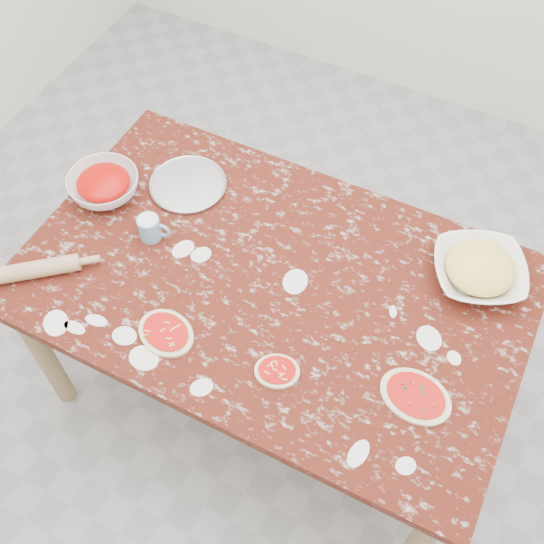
{
  "coord_description": "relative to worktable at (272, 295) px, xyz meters",
  "views": [
    {
      "loc": [
        0.53,
        -1.05,
        2.48
      ],
      "look_at": [
        0.0,
        0.0,
        0.8
      ],
      "focal_mm": 43.45,
      "sensor_mm": 36.0,
      "label": 1
    }
  ],
  "objects": [
    {
      "name": "rolling_pin",
      "position": [
        -0.68,
        -0.32,
        0.11
      ],
      "size": [
        0.25,
        0.22,
        0.06
      ],
      "primitive_type": "cylinder",
      "rotation": [
        0.0,
        1.57,
        0.69
      ],
      "color": "tan",
      "rests_on": "worktable"
    },
    {
      "name": "pizza_tray",
      "position": [
        -0.45,
        0.23,
        0.09
      ],
      "size": [
        0.3,
        0.3,
        0.01
      ],
      "primitive_type": "cylinder",
      "rotation": [
        0.0,
        0.0,
        -0.11
      ],
      "color": "#B2B2B7",
      "rests_on": "worktable"
    },
    {
      "name": "flour_mug",
      "position": [
        -0.44,
        -0.02,
        0.13
      ],
      "size": [
        0.11,
        0.07,
        0.09
      ],
      "color": "#6798BA",
      "rests_on": "worktable"
    },
    {
      "name": "cheese_bowl",
      "position": [
        0.58,
        0.31,
        0.12
      ],
      "size": [
        0.38,
        0.38,
        0.07
      ],
      "primitive_type": "imported",
      "rotation": [
        0.0,
        0.0,
        0.44
      ],
      "color": "white",
      "rests_on": "worktable"
    },
    {
      "name": "pizza_mid",
      "position": [
        0.16,
        -0.28,
        0.09
      ],
      "size": [
        0.16,
        0.15,
        0.02
      ],
      "color": "beige",
      "rests_on": "worktable"
    },
    {
      "name": "pizza_right",
      "position": [
        0.54,
        -0.17,
        0.09
      ],
      "size": [
        0.23,
        0.18,
        0.02
      ],
      "color": "beige",
      "rests_on": "worktable"
    },
    {
      "name": "pizza_left",
      "position": [
        -0.2,
        -0.32,
        0.09
      ],
      "size": [
        0.22,
        0.19,
        0.02
      ],
      "color": "beige",
      "rests_on": "worktable"
    },
    {
      "name": "sauce_bowl",
      "position": [
        -0.69,
        0.07,
        0.12
      ],
      "size": [
        0.3,
        0.3,
        0.08
      ],
      "primitive_type": "imported",
      "rotation": [
        0.0,
        0.0,
        0.24
      ],
      "color": "white",
      "rests_on": "worktable"
    },
    {
      "name": "ground",
      "position": [
        0.0,
        0.0,
        -0.67
      ],
      "size": [
        4.0,
        4.0,
        0.0
      ],
      "primitive_type": "plane",
      "color": "gray"
    },
    {
      "name": "worktable",
      "position": [
        0.0,
        0.0,
        0.0
      ],
      "size": [
        1.6,
        1.0,
        0.75
      ],
      "color": "#41140C",
      "rests_on": "ground"
    }
  ]
}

